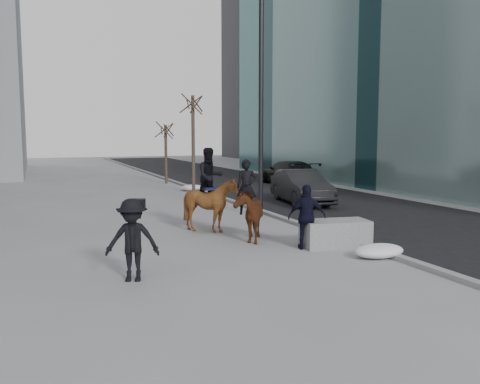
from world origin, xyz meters
name	(u,v)px	position (x,y,z in m)	size (l,w,h in m)	color
ground	(257,254)	(0.00, 0.00, 0.00)	(120.00, 120.00, 0.00)	gray
road	(305,197)	(7.00, 10.00, 0.01)	(8.00, 90.00, 0.01)	black
curb	(229,200)	(3.00, 10.00, 0.06)	(0.25, 90.00, 0.12)	gray
planter	(335,233)	(2.38, 0.03, 0.37)	(1.83, 0.92, 0.73)	#939496
car_near	(301,187)	(5.78, 8.13, 0.76)	(1.60, 4.58, 1.51)	black
car_far	(288,173)	(9.23, 16.12, 0.74)	(2.09, 5.13, 1.49)	black
tree_near	(193,139)	(2.40, 13.62, 2.83)	(1.20, 1.20, 5.66)	#372A20
tree_far	(166,151)	(2.40, 19.59, 2.05)	(1.20, 1.20, 4.09)	#372720
mounted_left	(248,210)	(0.47, 1.72, 0.88)	(1.50, 2.02, 2.37)	#531B10
mounted_right	(211,198)	(-0.13, 3.32, 1.08)	(1.47, 1.64, 2.68)	#4E230F
feeder	(307,217)	(1.48, 0.04, 0.88)	(1.11, 1.02, 1.75)	black
camera_crew	(132,240)	(-3.43, -1.22, 0.89)	(1.29, 1.00, 1.75)	black
lamppost	(263,82)	(2.60, 5.36, 4.99)	(0.25, 2.22, 9.09)	black
snow_piles	(255,209)	(2.70, 6.31, 0.17)	(1.36, 17.34, 0.35)	white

